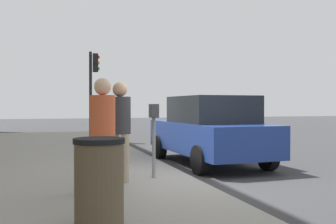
# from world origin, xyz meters

# --- Properties ---
(ground_plane) EXTENTS (80.00, 80.00, 0.00)m
(ground_plane) POSITION_xyz_m (0.00, 0.00, 0.00)
(ground_plane) COLOR #38383A
(ground_plane) RESTS_ON ground
(sidewalk_slab) EXTENTS (28.00, 6.00, 0.15)m
(sidewalk_slab) POSITION_xyz_m (0.00, 3.00, 0.07)
(sidewalk_slab) COLOR gray
(sidewalk_slab) RESTS_ON ground_plane
(parking_meter) EXTENTS (0.36, 0.12, 1.41)m
(parking_meter) POSITION_xyz_m (-0.00, 0.75, 1.17)
(parking_meter) COLOR gray
(parking_meter) RESTS_ON sidewalk_slab
(pedestrian_at_meter) EXTENTS (0.53, 0.39, 1.81)m
(pedestrian_at_meter) POSITION_xyz_m (-0.10, 1.42, 1.23)
(pedestrian_at_meter) COLOR tan
(pedestrian_at_meter) RESTS_ON sidewalk_slab
(pedestrian_bystander) EXTENTS (0.39, 0.49, 1.81)m
(pedestrian_bystander) POSITION_xyz_m (-1.05, 1.86, 1.23)
(pedestrian_bystander) COLOR #191E4C
(pedestrian_bystander) RESTS_ON sidewalk_slab
(parked_sedan_near) EXTENTS (4.47, 2.10, 1.77)m
(parked_sedan_near) POSITION_xyz_m (2.22, -1.35, 0.89)
(parked_sedan_near) COLOR navy
(parked_sedan_near) RESTS_ON ground_plane
(traffic_signal) EXTENTS (0.24, 0.44, 3.60)m
(traffic_signal) POSITION_xyz_m (9.18, 0.87, 2.58)
(traffic_signal) COLOR black
(traffic_signal) RESTS_ON sidewalk_slab
(trash_bin) EXTENTS (0.59, 0.59, 1.01)m
(trash_bin) POSITION_xyz_m (-2.72, 2.13, 0.66)
(trash_bin) COLOR brown
(trash_bin) RESTS_ON sidewalk_slab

